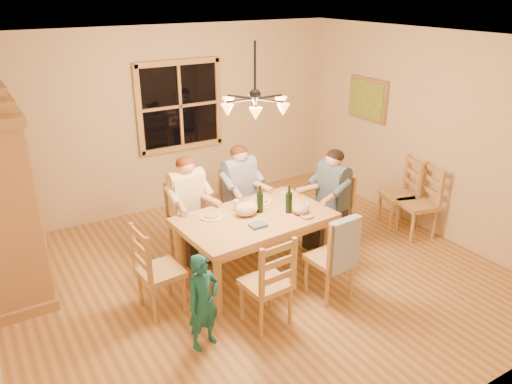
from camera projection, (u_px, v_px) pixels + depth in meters
floor at (255, 278)px, 5.90m from camera, size 5.50×5.50×0.00m
ceiling at (255, 40)px, 4.86m from camera, size 5.50×5.00×0.02m
wall_back at (167, 120)px, 7.35m from camera, size 5.50×0.02×2.70m
wall_right at (430, 134)px, 6.69m from camera, size 0.02×5.00×2.70m
window at (180, 106)px, 7.34m from camera, size 1.30×0.06×1.30m
painting at (367, 99)px, 7.53m from camera, size 0.06×0.78×0.64m
chandelier at (255, 104)px, 5.10m from camera, size 0.77×0.68×0.71m
armoire at (1, 203)px, 5.30m from camera, size 0.66×1.40×2.30m
dining_table at (255, 224)px, 5.73m from camera, size 1.79×1.16×0.76m
chair_far_left at (190, 235)px, 6.25m from camera, size 0.47×0.45×0.99m
chair_far_right at (241, 220)px, 6.65m from camera, size 0.47×0.45×0.99m
chair_near_left at (266, 296)px, 5.02m from camera, size 0.47×0.45×0.99m
chair_near_right at (329, 270)px, 5.48m from camera, size 0.47×0.45×0.99m
chair_end_left at (162, 284)px, 5.23m from camera, size 0.45×0.47×0.99m
chair_end_right at (330, 225)px, 6.50m from camera, size 0.45×0.47×0.99m
adult_woman at (187, 195)px, 6.04m from camera, size 0.41×0.44×0.87m
adult_plaid_man at (240, 182)px, 6.45m from camera, size 0.41×0.44×0.87m
adult_slate_man at (332, 187)px, 6.29m from camera, size 0.44×0.41×0.87m
towel at (344, 245)px, 5.18m from camera, size 0.39×0.12×0.58m
wine_bottle_a at (260, 199)px, 5.73m from camera, size 0.08×0.08×0.33m
wine_bottle_b at (289, 199)px, 5.72m from camera, size 0.08×0.08×0.33m
plate_woman at (211, 217)px, 5.66m from camera, size 0.26×0.26×0.02m
plate_plaid at (261, 201)px, 6.05m from camera, size 0.26×0.26×0.02m
plate_slate at (298, 204)px, 5.98m from camera, size 0.26×0.26×0.02m
wine_glass_a at (236, 206)px, 5.79m from camera, size 0.06×0.06×0.14m
wine_glass_b at (283, 197)px, 6.03m from camera, size 0.06×0.06×0.14m
cap at (301, 209)px, 5.73m from camera, size 0.20×0.20×0.11m
napkin at (258, 225)px, 5.44m from camera, size 0.19×0.15×0.03m
cloth_bundle at (246, 209)px, 5.69m from camera, size 0.28×0.22×0.15m
child at (203, 302)px, 4.62m from camera, size 0.39×0.30×0.97m
chair_spare_front at (416, 215)px, 6.80m from camera, size 0.51×0.53×0.99m
chair_spare_back at (397, 206)px, 7.08m from camera, size 0.54×0.56×0.99m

